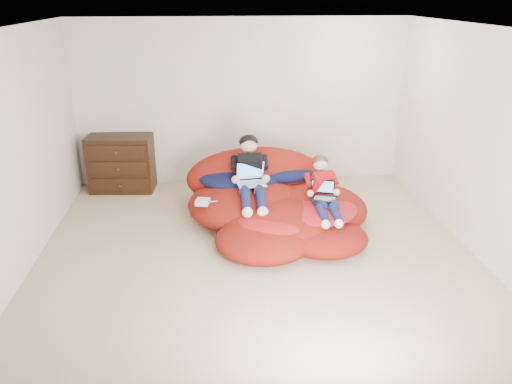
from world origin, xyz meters
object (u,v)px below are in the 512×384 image
younger_boy (323,187)px  beanbag_pile (274,203)px  dresser (121,163)px  older_boy (250,171)px  laptop_black (324,193)px  laptop_white (251,178)px

younger_boy → beanbag_pile: bearing=146.4°
dresser → beanbag_pile: dresser is taller
older_boy → younger_boy: size_ratio=1.20×
dresser → laptop_black: 3.23m
younger_boy → laptop_white: younger_boy is taller
beanbag_pile → laptop_white: bearing=-175.1°
beanbag_pile → laptop_black: (0.55, -0.42, 0.28)m
laptop_black → beanbag_pile: bearing=143.2°
dresser → younger_boy: (2.70, -1.72, 0.18)m
younger_boy → laptop_black: younger_boy is taller
dresser → laptop_black: size_ratio=2.77×
beanbag_pile → older_boy: (-0.30, 0.04, 0.43)m
dresser → beanbag_pile: 2.54m
older_boy → younger_boy: bearing=-25.4°
laptop_black → older_boy: bearing=152.0°
dresser → younger_boy: 3.21m
laptop_white → laptop_black: size_ratio=1.06×
laptop_black → younger_boy: bearing=90.0°
dresser → older_boy: (1.84, -1.32, 0.28)m
laptop_white → laptop_black: (0.86, -0.39, -0.08)m
older_boy → beanbag_pile: bearing=-7.3°
beanbag_pile → older_boy: older_boy is taller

